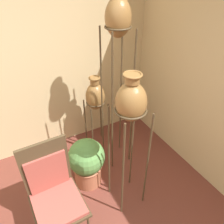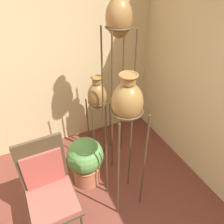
% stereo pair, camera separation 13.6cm
% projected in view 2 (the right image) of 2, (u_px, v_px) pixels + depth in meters
% --- Properties ---
extents(vase_stand_tall, '(0.30, 0.30, 2.20)m').
position_uv_depth(vase_stand_tall, '(119.00, 26.00, 2.20)').
color(vase_stand_tall, '#473823').
rests_on(vase_stand_tall, ground_plane).
extents(vase_stand_medium, '(0.32, 0.32, 1.63)m').
position_uv_depth(vase_stand_medium, '(127.00, 106.00, 1.94)').
color(vase_stand_medium, '#473823').
rests_on(vase_stand_medium, ground_plane).
extents(vase_stand_short, '(0.28, 0.28, 1.15)m').
position_uv_depth(vase_stand_short, '(97.00, 97.00, 3.01)').
color(vase_stand_short, '#473823').
rests_on(vase_stand_short, ground_plane).
extents(chair, '(0.48, 0.50, 1.10)m').
position_uv_depth(chair, '(49.00, 187.00, 2.08)').
color(chair, '#473823').
rests_on(chair, ground_plane).
extents(potted_plant, '(0.45, 0.45, 0.67)m').
position_uv_depth(potted_plant, '(85.00, 160.00, 2.69)').
color(potted_plant, '#B26647').
rests_on(potted_plant, ground_plane).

